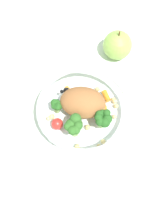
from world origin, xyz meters
name	(u,v)px	position (x,y,z in m)	size (l,w,h in m)	color
ground_plane	(78,120)	(0.00, 0.00, 0.00)	(2.40, 2.40, 0.00)	silver
food_container	(83,110)	(0.00, 0.01, 0.03)	(0.20, 0.20, 0.07)	white
loose_apple	(117,45)	(-0.13, 0.16, 0.04)	(0.07, 0.07, 0.08)	#8CB74C
folded_napkin	(1,164)	(0.03, -0.19, 0.00)	(0.12, 0.11, 0.01)	white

